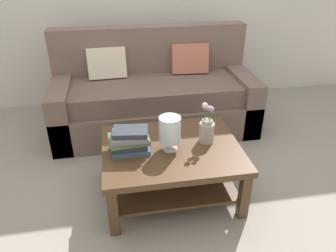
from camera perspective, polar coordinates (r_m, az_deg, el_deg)
name	(u,v)px	position (r m, az deg, el deg)	size (l,w,h in m)	color
ground_plane	(170,165)	(3.05, 0.38, -6.97)	(10.00, 10.00, 0.00)	gray
couch	(154,96)	(3.56, -2.50, 5.34)	(2.13, 0.90, 1.06)	brown
coffee_table	(171,160)	(2.57, 0.52, -6.01)	(1.06, 0.85, 0.44)	#4C331E
book_stack_main	(130,140)	(2.42, -6.75, -2.54)	(0.31, 0.24, 0.19)	#3D6075
glass_hurricane_vase	(170,130)	(2.38, 0.33, -0.79)	(0.16, 0.16, 0.27)	silver
flower_pitcher	(207,129)	(2.53, 6.88, -0.46)	(0.12, 0.12, 0.34)	#9E998E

